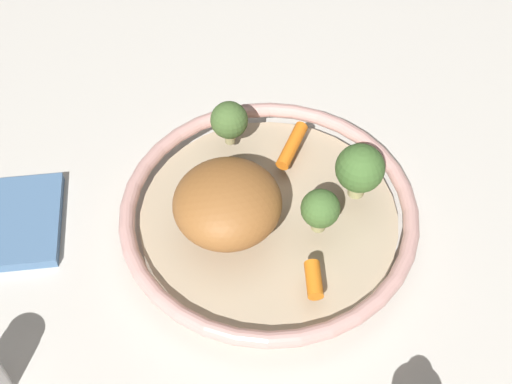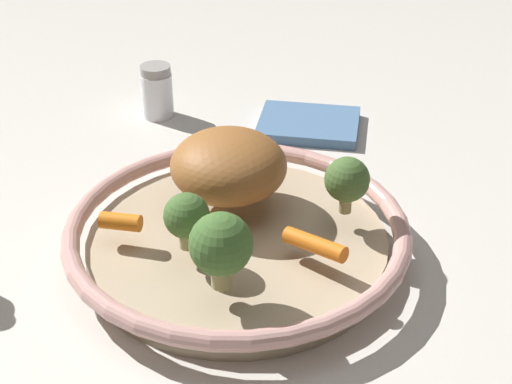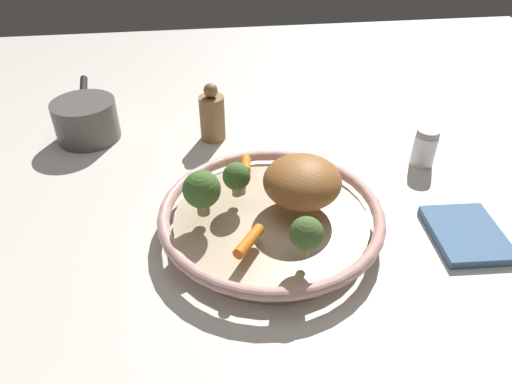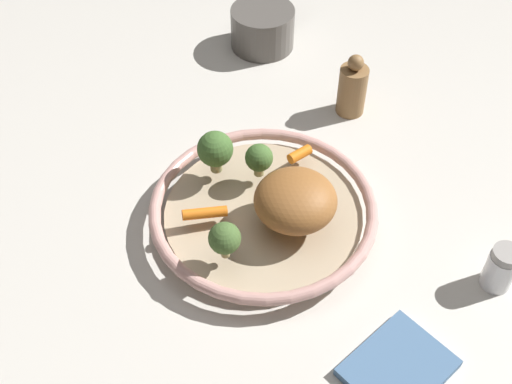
# 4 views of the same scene
# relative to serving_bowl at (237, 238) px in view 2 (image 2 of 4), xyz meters

# --- Properties ---
(ground_plane) EXTENTS (2.11, 2.11, 0.00)m
(ground_plane) POSITION_rel_serving_bowl_xyz_m (0.00, 0.00, -0.02)
(ground_plane) COLOR beige
(serving_bowl) EXTENTS (0.35, 0.35, 0.05)m
(serving_bowl) POSITION_rel_serving_bowl_xyz_m (0.00, 0.00, 0.00)
(serving_bowl) COLOR tan
(serving_bowl) RESTS_ON ground_plane
(roast_chicken_piece) EXTENTS (0.17, 0.17, 0.07)m
(roast_chicken_piece) POSITION_rel_serving_bowl_xyz_m (0.01, -0.05, 0.06)
(roast_chicken_piece) COLOR #975D2D
(roast_chicken_piece) RESTS_ON serving_bowl
(baby_carrot_near_rim) EXTENTS (0.07, 0.05, 0.02)m
(baby_carrot_near_rim) POSITION_rel_serving_bowl_xyz_m (-0.08, 0.04, 0.03)
(baby_carrot_near_rim) COLOR orange
(baby_carrot_near_rim) RESTS_ON serving_bowl
(baby_carrot_center) EXTENTS (0.04, 0.02, 0.02)m
(baby_carrot_center) POSITION_rel_serving_bowl_xyz_m (0.11, 0.03, 0.03)
(baby_carrot_center) COLOR orange
(baby_carrot_center) RESTS_ON serving_bowl
(broccoli_floret_mid) EXTENTS (0.06, 0.06, 0.07)m
(broccoli_floret_mid) POSITION_rel_serving_bowl_xyz_m (-0.00, 0.10, 0.06)
(broccoli_floret_mid) COLOR tan
(broccoli_floret_mid) RESTS_ON serving_bowl
(broccoli_floret_large) EXTENTS (0.04, 0.04, 0.06)m
(broccoli_floret_large) POSITION_rel_serving_bowl_xyz_m (0.04, 0.05, 0.06)
(broccoli_floret_large) COLOR tan
(broccoli_floret_large) RESTS_ON serving_bowl
(broccoli_floret_small) EXTENTS (0.05, 0.05, 0.06)m
(broccoli_floret_small) POSITION_rel_serving_bowl_xyz_m (-0.11, -0.03, 0.06)
(broccoli_floret_small) COLOR tan
(broccoli_floret_small) RESTS_ON serving_bowl
(salt_shaker) EXTENTS (0.04, 0.04, 0.07)m
(salt_shaker) POSITION_rel_serving_bowl_xyz_m (0.15, -0.32, 0.01)
(salt_shaker) COLOR white
(salt_shaker) RESTS_ON ground_plane
(dish_towel) EXTENTS (0.14, 0.11, 0.01)m
(dish_towel) POSITION_rel_serving_bowl_xyz_m (-0.06, -0.30, -0.02)
(dish_towel) COLOR #4C7099
(dish_towel) RESTS_ON ground_plane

